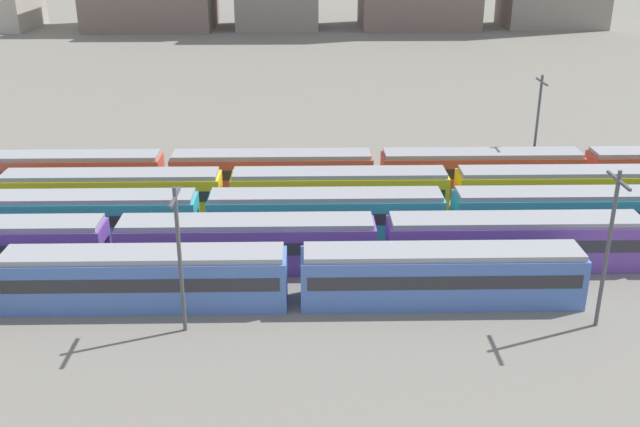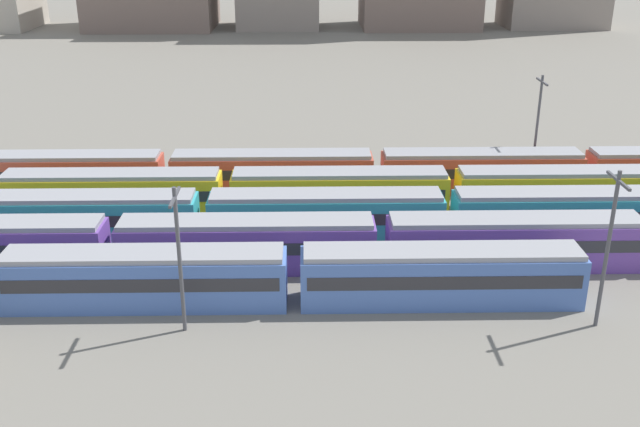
{
  "view_description": "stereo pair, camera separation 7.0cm",
  "coord_description": "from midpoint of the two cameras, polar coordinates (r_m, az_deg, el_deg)",
  "views": [
    {
      "loc": [
        16.24,
        -41.95,
        23.17
      ],
      "look_at": [
        17.32,
        10.4,
        2.04
      ],
      "focal_mm": 41.22,
      "sensor_mm": 36.0,
      "label": 1
    },
    {
      "loc": [
        16.31,
        -41.95,
        23.17
      ],
      "look_at": [
        17.32,
        10.4,
        2.04
      ],
      "focal_mm": 41.22,
      "sensor_mm": 36.0,
      "label": 2
    }
  ],
  "objects": [
    {
      "name": "train_track_4",
      "position": [
        70.92,
        19.81,
        3.19
      ],
      "size": [
        112.5,
        3.06,
        3.75
      ],
      "color": "#BC4C38",
      "rests_on": "ground_plane"
    },
    {
      "name": "train_track_0",
      "position": [
        48.15,
        -13.45,
        -4.89
      ],
      "size": [
        55.8,
        3.06,
        3.75
      ],
      "color": "#4C70BC",
      "rests_on": "ground_plane"
    },
    {
      "name": "train_track_3",
      "position": [
        62.56,
        10.16,
        1.75
      ],
      "size": [
        74.7,
        3.06,
        3.75
      ],
      "color": "yellow",
      "rests_on": "ground_plane"
    },
    {
      "name": "train_track_2",
      "position": [
        60.07,
        18.75,
        0.02
      ],
      "size": [
        93.6,
        3.06,
        3.75
      ],
      "color": "teal",
      "rests_on": "ground_plane"
    },
    {
      "name": "catenary_pole_1",
      "position": [
        71.15,
        16.48,
        6.74
      ],
      "size": [
        0.24,
        3.2,
        10.02
      ],
      "color": "#4C4C51",
      "rests_on": "ground_plane"
    },
    {
      "name": "catenary_pole_2",
      "position": [
        43.34,
        -10.91,
        -3.04
      ],
      "size": [
        0.24,
        3.2,
        9.2
      ],
      "color": "#4C4C51",
      "rests_on": "ground_plane"
    },
    {
      "name": "ground_plane",
      "position": [
        59.52,
        -16.96,
        -1.95
      ],
      "size": [
        600.0,
        600.0,
        0.0
      ],
      "primitive_type": "plane",
      "color": "slate"
    },
    {
      "name": "catenary_pole_0",
      "position": [
        46.11,
        21.46,
        -2.12
      ],
      "size": [
        0.24,
        3.2,
        9.99
      ],
      "color": "#4C4C51",
      "rests_on": "ground_plane"
    }
  ]
}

